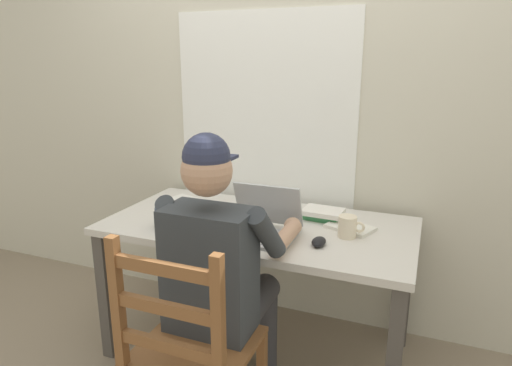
{
  "coord_description": "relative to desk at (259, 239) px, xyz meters",
  "views": [
    {
      "loc": [
        0.76,
        -1.95,
        1.51
      ],
      "look_at": [
        0.01,
        -0.05,
        0.94
      ],
      "focal_mm": 31.34,
      "sensor_mm": 36.0,
      "label": 1
    }
  ],
  "objects": [
    {
      "name": "coffee_mug_white",
      "position": [
        0.45,
        -0.02,
        0.14
      ],
      "size": [
        0.12,
        0.08,
        0.1
      ],
      "color": "beige",
      "rests_on": "desk"
    },
    {
      "name": "seated_person",
      "position": [
        0.02,
        -0.46,
        0.06
      ],
      "size": [
        0.5,
        0.6,
        1.26
      ],
      "color": "#33383D",
      "rests_on": "ground"
    },
    {
      "name": "back_wall",
      "position": [
        -0.0,
        0.46,
        0.66
      ],
      "size": [
        6.0,
        0.08,
        2.6
      ],
      "color": "beige",
      "rests_on": "ground"
    },
    {
      "name": "wooden_chair",
      "position": [
        0.02,
        -0.74,
        -0.16
      ],
      "size": [
        0.42,
        0.42,
        0.96
      ],
      "color": "brown",
      "rests_on": "ground"
    },
    {
      "name": "landscape_photo_print",
      "position": [
        -0.49,
        0.09,
        0.09
      ],
      "size": [
        0.15,
        0.12,
        0.0
      ],
      "primitive_type": "cube",
      "rotation": [
        0.0,
        0.0,
        -0.28
      ],
      "color": "gold",
      "rests_on": "desk"
    },
    {
      "name": "paper_pile_near_laptop",
      "position": [
        -0.5,
        0.14,
        0.1
      ],
      "size": [
        0.27,
        0.22,
        0.02
      ],
      "primitive_type": "cube",
      "rotation": [
        0.0,
        0.0,
        -0.29
      ],
      "color": "white",
      "rests_on": "desk"
    },
    {
      "name": "book_stack_main",
      "position": [
        0.29,
        0.16,
        0.12
      ],
      "size": [
        0.21,
        0.16,
        0.05
      ],
      "color": "#38844C",
      "rests_on": "desk"
    },
    {
      "name": "paper_pile_back_corner",
      "position": [
        0.44,
        0.08,
        0.1
      ],
      "size": [
        0.25,
        0.21,
        0.02
      ],
      "primitive_type": "cube",
      "rotation": [
        0.0,
        0.0,
        -0.38
      ],
      "color": "silver",
      "rests_on": "desk"
    },
    {
      "name": "laptop",
      "position": [
        0.07,
        -0.14,
        0.14
      ],
      "size": [
        0.33,
        0.31,
        0.22
      ],
      "color": "#ADAFB2",
      "rests_on": "desk"
    },
    {
      "name": "coffee_mug_dark",
      "position": [
        -0.4,
        -0.23,
        0.14
      ],
      "size": [
        0.12,
        0.08,
        0.1
      ],
      "color": "#2D384C",
      "rests_on": "desk"
    },
    {
      "name": "ground_plane",
      "position": [
        0.0,
        0.0,
        -0.64
      ],
      "size": [
        8.0,
        8.0,
        0.0
      ],
      "primitive_type": "plane",
      "color": "gray"
    },
    {
      "name": "computer_mouse",
      "position": [
        0.35,
        -0.16,
        0.11
      ],
      "size": [
        0.06,
        0.1,
        0.03
      ],
      "primitive_type": "ellipsoid",
      "color": "black",
      "rests_on": "desk"
    },
    {
      "name": "desk",
      "position": [
        0.0,
        0.0,
        0.0
      ],
      "size": [
        1.52,
        0.77,
        0.72
      ],
      "color": "beige",
      "rests_on": "ground"
    }
  ]
}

